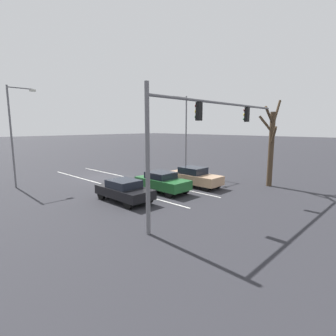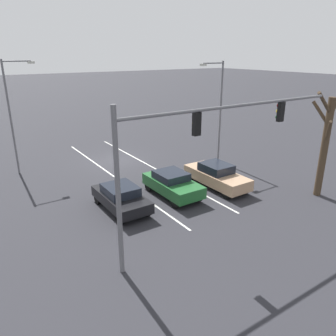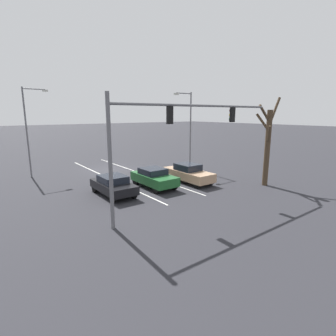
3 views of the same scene
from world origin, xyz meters
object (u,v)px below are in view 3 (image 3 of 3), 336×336
object	(u,v)px
street_lamp_left_shoulder	(189,125)
bare_tree_near	(267,143)
car_black_rightlane_front	(113,185)
traffic_signal_gantry	(171,128)
car_darkgreen_midlane_front	(154,177)
car_tan_leftlane_front	(188,173)
street_lamp_right_shoulder	(29,126)

from	to	relation	value
street_lamp_left_shoulder	bare_tree_near	bearing A→B (deg)	96.28
car_black_rightlane_front	traffic_signal_gantry	bearing A→B (deg)	104.52
street_lamp_left_shoulder	car_darkgreen_midlane_front	bearing A→B (deg)	27.91
traffic_signal_gantry	street_lamp_left_shoulder	world-z (taller)	street_lamp_left_shoulder
car_tan_leftlane_front	street_lamp_right_shoulder	world-z (taller)	street_lamp_right_shoulder
street_lamp_right_shoulder	street_lamp_left_shoulder	distance (m)	14.72
car_tan_leftlane_front	traffic_signal_gantry	size ratio (longest dim) A/B	0.39
car_darkgreen_midlane_front	street_lamp_right_shoulder	world-z (taller)	street_lamp_right_shoulder
car_tan_leftlane_front	street_lamp_left_shoulder	world-z (taller)	street_lamp_left_shoulder
street_lamp_left_shoulder	street_lamp_right_shoulder	bearing A→B (deg)	-23.76
car_darkgreen_midlane_front	street_lamp_left_shoulder	xyz separation A→B (m)	(-6.62, -3.51, 3.73)
traffic_signal_gantry	street_lamp_right_shoulder	distance (m)	15.18
traffic_signal_gantry	bare_tree_near	xyz separation A→B (m)	(-9.67, -0.14, -1.47)
car_black_rightlane_front	bare_tree_near	bearing A→B (deg)	156.03
car_tan_leftlane_front	street_lamp_left_shoulder	bearing A→B (deg)	-131.10
car_tan_leftlane_front	traffic_signal_gantry	xyz separation A→B (m)	(5.35, 4.60, 4.14)
traffic_signal_gantry	car_tan_leftlane_front	bearing A→B (deg)	-139.35
car_tan_leftlane_front	bare_tree_near	world-z (taller)	bare_tree_near
street_lamp_right_shoulder	bare_tree_near	bearing A→B (deg)	135.22
street_lamp_right_shoulder	bare_tree_near	size ratio (longest dim) A/B	1.14
car_darkgreen_midlane_front	street_lamp_left_shoulder	distance (m)	8.36
car_tan_leftlane_front	traffic_signal_gantry	distance (m)	8.18
car_tan_leftlane_front	car_darkgreen_midlane_front	distance (m)	3.24
bare_tree_near	street_lamp_left_shoulder	bearing A→B (deg)	-83.72
car_darkgreen_midlane_front	bare_tree_near	distance (m)	9.34
street_lamp_right_shoulder	traffic_signal_gantry	bearing A→B (deg)	108.11
car_darkgreen_midlane_front	traffic_signal_gantry	size ratio (longest dim) A/B	0.34
traffic_signal_gantry	bare_tree_near	world-z (taller)	bare_tree_near
street_lamp_left_shoulder	traffic_signal_gantry	bearing A→B (deg)	44.14
car_black_rightlane_front	bare_tree_near	xyz separation A→B (m)	(-10.97, 4.88, 2.69)
bare_tree_near	traffic_signal_gantry	bearing A→B (deg)	0.86
car_black_rightlane_front	street_lamp_right_shoulder	bearing A→B (deg)	-70.03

